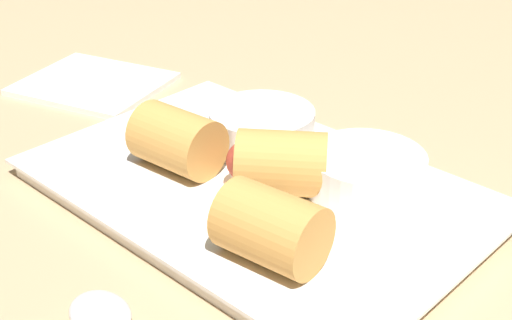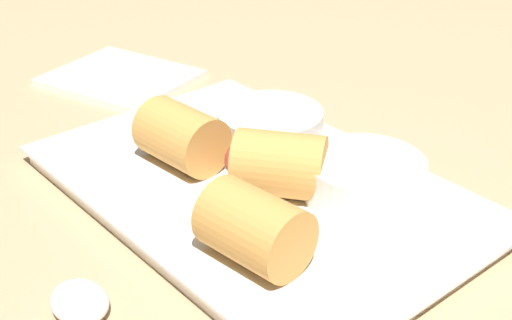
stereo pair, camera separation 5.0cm
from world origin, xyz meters
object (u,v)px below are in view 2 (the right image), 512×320
Objects in this scene: dipping_bowl_near at (270,127)px; dipping_bowl_far at (365,178)px; serving_plate at (256,191)px; spoon at (87,312)px; napkin at (120,78)px.

dipping_bowl_near is 10.54cm from dipping_bowl_far.
dipping_bowl_near is at bearing 178.36° from dipping_bowl_far.
dipping_bowl_near is 1.00× the size of dipping_bowl_far.
dipping_bowl_near is (-3.80, 4.75, 2.43)cm from serving_plate.
dipping_bowl_far is at bearing 82.13° from spoon.
spoon is (3.85, -16.45, -0.06)cm from serving_plate.
dipping_bowl_near is 23.52cm from napkin.
dipping_bowl_far is 0.51× the size of napkin.
serving_plate is 3.96× the size of dipping_bowl_far.
spoon is 1.03× the size of napkin.
dipping_bowl_near reaches higher than spoon.
serving_plate is 16.89cm from spoon.
dipping_bowl_near is 0.50× the size of spoon.
serving_plate is 3.96× the size of dipping_bowl_near.
spoon is at bearing -76.83° from serving_plate.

